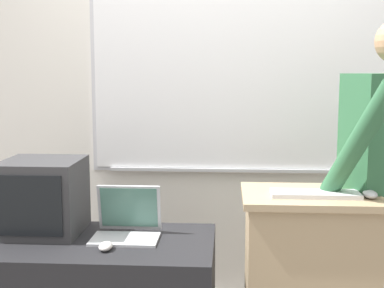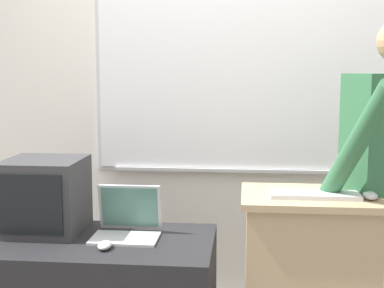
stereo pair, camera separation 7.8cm
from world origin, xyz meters
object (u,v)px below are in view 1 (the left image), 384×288
object	(u,v)px
laptop	(127,221)
computer_mouse_by_laptop	(106,246)
crt_monitor	(43,197)
computer_mouse_by_keyboard	(370,194)
wireless_keyboard	(315,194)

from	to	relation	value
laptop	computer_mouse_by_laptop	xyz separation A→B (m)	(-0.06, -0.21, -0.06)
laptop	crt_monitor	world-z (taller)	crt_monitor
computer_mouse_by_keyboard	crt_monitor	xyz separation A→B (m)	(-1.51, 0.18, -0.08)
laptop	computer_mouse_by_laptop	distance (m)	0.22
laptop	wireless_keyboard	bearing A→B (deg)	-9.24
wireless_keyboard	computer_mouse_by_laptop	distance (m)	0.95
computer_mouse_by_laptop	crt_monitor	world-z (taller)	crt_monitor
wireless_keyboard	crt_monitor	xyz separation A→B (m)	(-1.28, 0.16, -0.07)
laptop	wireless_keyboard	xyz separation A→B (m)	(0.86, -0.14, 0.18)
laptop	crt_monitor	xyz separation A→B (m)	(-0.42, 0.02, 0.11)
computer_mouse_by_keyboard	laptop	bearing A→B (deg)	171.76
laptop	crt_monitor	distance (m)	0.43
wireless_keyboard	computer_mouse_by_keyboard	distance (m)	0.23
laptop	crt_monitor	size ratio (longest dim) A/B	0.84
computer_mouse_by_keyboard	wireless_keyboard	bearing A→B (deg)	175.50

